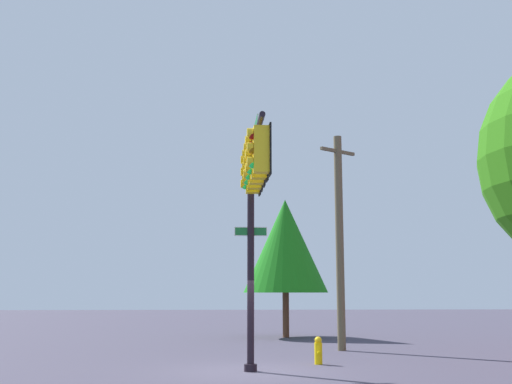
{
  "coord_description": "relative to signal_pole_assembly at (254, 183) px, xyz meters",
  "views": [
    {
      "loc": [
        17.82,
        -0.86,
        2.18
      ],
      "look_at": [
        -0.04,
        0.15,
        5.05
      ],
      "focal_mm": 43.74,
      "sensor_mm": 36.0,
      "label": 1
    }
  ],
  "objects": [
    {
      "name": "tree_near",
      "position": [
        -14.73,
        2.35,
        -0.55
      ],
      "size": [
        4.15,
        4.15,
        6.76
      ],
      "color": "brown",
      "rests_on": "ground_plane"
    },
    {
      "name": "signal_pole_assembly",
      "position": [
        0.0,
        0.0,
        0.0
      ],
      "size": [
        4.28,
        0.94,
        6.63
      ],
      "color": "black",
      "rests_on": "ground_plane"
    },
    {
      "name": "fire_hydrant",
      "position": [
        -3.3,
        2.15,
        -4.58
      ],
      "size": [
        0.33,
        0.24,
        0.83
      ],
      "color": "yellow",
      "rests_on": "ground_plane"
    },
    {
      "name": "utility_pole",
      "position": [
        -7.73,
        3.73,
        -0.75
      ],
      "size": [
        1.12,
        1.55,
        8.27
      ],
      "color": "brown",
      "rests_on": "ground_plane"
    },
    {
      "name": "ground_plane",
      "position": [
        -1.74,
        -0.0,
        -5.0
      ],
      "size": [
        120.0,
        120.0,
        0.0
      ],
      "primitive_type": "plane",
      "color": "#3F3B4A"
    }
  ]
}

